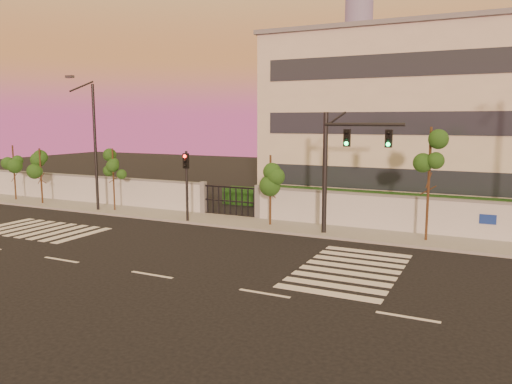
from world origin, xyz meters
TOP-DOWN VIEW (x-y plane):
  - ground at (0.00, 0.00)m, footprint 120.00×120.00m
  - sidewalk at (0.00, 10.50)m, footprint 60.00×3.00m
  - perimeter_wall at (0.10, 12.00)m, footprint 60.00×0.36m
  - hedge_row at (1.17, 14.74)m, footprint 41.00×4.25m
  - institutional_building at (9.00, 21.99)m, footprint 24.40×12.40m
  - distant_skyscraper at (-65.00, 280.00)m, footprint 16.00×16.00m
  - road_markings at (-1.58, 3.76)m, footprint 57.00×7.62m
  - street_tree_a at (-20.91, 10.41)m, footprint 1.45×1.15m
  - street_tree_b at (-17.66, 10.08)m, footprint 1.58×1.26m
  - street_tree_c at (-10.94, 10.20)m, footprint 1.30×1.03m
  - street_tree_d at (0.55, 10.44)m, footprint 1.52×1.21m
  - street_tree_e at (9.24, 10.43)m, footprint 1.63×1.29m
  - traffic_signal_main at (4.83, 9.80)m, footprint 4.18×0.44m
  - traffic_signal_secondary at (-4.44, 9.23)m, footprint 0.34×0.33m
  - streetlight_west at (-12.07, 9.61)m, footprint 0.53×2.15m

SIDE VIEW (x-z plane):
  - ground at x=0.00m, z-range 0.00..0.00m
  - road_markings at x=-1.58m, z-range 0.00..0.02m
  - sidewalk at x=0.00m, z-range 0.00..0.15m
  - hedge_row at x=1.17m, z-range -0.08..1.72m
  - perimeter_wall at x=0.10m, z-range -0.03..2.17m
  - traffic_signal_secondary at x=-4.44m, z-range 0.59..4.96m
  - street_tree_b at x=-17.66m, z-range 0.99..5.15m
  - street_tree_d at x=0.55m, z-range 0.99..5.20m
  - street_tree_a at x=-20.91m, z-range 1.02..5.32m
  - street_tree_c at x=-10.94m, z-range 1.02..5.33m
  - traffic_signal_main at x=4.83m, z-range 0.87..7.48m
  - street_tree_e at x=9.24m, z-range 1.38..7.24m
  - streetlight_west at x=-12.07m, z-range 0.36..9.31m
  - institutional_building at x=9.00m, z-range 0.03..12.28m
  - distant_skyscraper at x=-65.00m, z-range 2.98..120.98m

